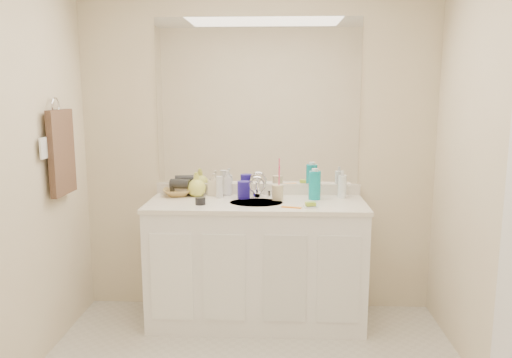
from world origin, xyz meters
name	(u,v)px	position (x,y,z in m)	size (l,w,h in m)	color
wall_back	(258,152)	(0.00, 1.30, 1.20)	(2.60, 0.02, 2.40)	beige
wall_front	(213,287)	(0.00, -1.30, 1.20)	(2.60, 0.02, 2.40)	beige
vanity_cabinet	(256,264)	(0.00, 1.02, 0.42)	(1.50, 0.55, 0.85)	white
countertop	(256,204)	(0.00, 1.02, 0.86)	(1.52, 0.57, 0.03)	white
backsplash	(258,189)	(0.00, 1.29, 0.92)	(1.52, 0.03, 0.08)	silver
sink_basin	(256,204)	(0.00, 1.00, 0.87)	(0.37, 0.37, 0.02)	silver
faucet	(257,190)	(0.00, 1.18, 0.94)	(0.02, 0.02, 0.11)	silver
mirror	(258,102)	(0.00, 1.29, 1.56)	(1.48, 0.01, 1.20)	white
blue_mug	(244,190)	(-0.10, 1.14, 0.94)	(0.09, 0.09, 0.12)	#20148C
tan_cup	(278,192)	(0.15, 1.09, 0.93)	(0.08, 0.08, 0.11)	beige
toothbrush	(279,179)	(0.16, 1.09, 1.03)	(0.01, 0.01, 0.19)	#F3406D
mouthwash_bottle	(315,185)	(0.41, 1.13, 0.98)	(0.09, 0.09, 0.20)	#0E9EA8
clear_pump_bottle	(342,186)	(0.61, 1.19, 0.96)	(0.06, 0.06, 0.16)	white
soap_dish	(310,207)	(0.37, 0.87, 0.89)	(0.09, 0.07, 0.01)	white
green_soap	(310,204)	(0.37, 0.87, 0.90)	(0.07, 0.05, 0.02)	#97BA2D
orange_comb	(291,207)	(0.24, 0.85, 0.88)	(0.13, 0.03, 0.01)	orange
dark_jar	(200,201)	(-0.38, 0.92, 0.90)	(0.07, 0.07, 0.05)	black
extra_white_bottle	(219,187)	(-0.27, 1.15, 0.96)	(0.05, 0.05, 0.16)	silver
soap_bottle_white	(227,183)	(-0.22, 1.24, 0.97)	(0.07, 0.07, 0.18)	silver
soap_bottle_cream	(214,184)	(-0.32, 1.23, 0.96)	(0.07, 0.08, 0.17)	beige
soap_bottle_yellow	(197,184)	(-0.45, 1.20, 0.97)	(0.14, 0.14, 0.17)	#DBDF56
wicker_basket	(177,192)	(-0.59, 1.20, 0.91)	(0.21, 0.21, 0.05)	#A88143
hair_dryer	(180,184)	(-0.57, 1.20, 0.97)	(0.07, 0.07, 0.14)	black
towel_ring	(55,106)	(-1.27, 0.77, 1.55)	(0.11, 0.11, 0.01)	silver
hand_towel	(62,152)	(-1.25, 0.77, 1.25)	(0.04, 0.32, 0.55)	#37261D
switch_plate	(43,148)	(-1.27, 0.57, 1.30)	(0.01, 0.09, 0.13)	white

